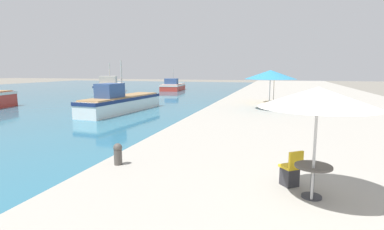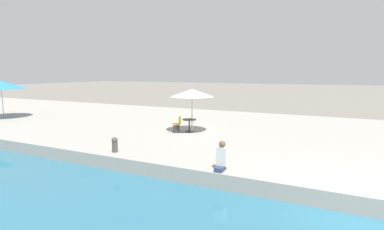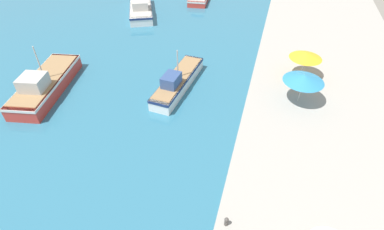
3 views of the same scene
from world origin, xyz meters
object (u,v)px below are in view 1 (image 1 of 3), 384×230
at_px(cafe_umbrella_white, 270,75).
at_px(cafe_chair_left, 290,173).
at_px(fishing_boat_mid, 121,102).
at_px(mooring_bollard, 118,153).
at_px(cafe_umbrella_pink, 318,97).
at_px(cafe_table, 313,174).
at_px(fishing_boat_far, 110,87).
at_px(cafe_umbrella_striped, 274,75).
at_px(fishing_boat_distant, 173,86).

xyz_separation_m(cafe_umbrella_white, cafe_chair_left, (0.93, -14.40, -2.14)).
distance_m(fishing_boat_mid, mooring_bollard, 15.75).
xyz_separation_m(cafe_umbrella_pink, cafe_umbrella_white, (-1.35, 15.15, 0.21)).
height_order(cafe_table, cafe_chair_left, cafe_chair_left).
xyz_separation_m(cafe_umbrella_white, cafe_table, (1.37, -14.97, -1.94)).
height_order(fishing_boat_far, cafe_umbrella_striped, fishing_boat_far).
bearing_deg(cafe_umbrella_striped, cafe_chair_left, -87.82).
height_order(fishing_boat_mid, cafe_umbrella_white, fishing_boat_mid).
distance_m(fishing_boat_distant, cafe_chair_left, 42.80).
bearing_deg(cafe_chair_left, cafe_umbrella_pink, -98.71).
relative_size(cafe_umbrella_pink, cafe_chair_left, 2.72).
distance_m(fishing_boat_mid, fishing_boat_distant, 25.56).
height_order(cafe_umbrella_pink, cafe_chair_left, cafe_umbrella_pink).
distance_m(fishing_boat_mid, fishing_boat_far, 21.04).
height_order(cafe_umbrella_striped, mooring_bollard, cafe_umbrella_striped).
relative_size(cafe_umbrella_white, cafe_chair_left, 3.93).
distance_m(cafe_umbrella_pink, cafe_chair_left, 2.12).
height_order(cafe_umbrella_pink, cafe_table, cafe_umbrella_pink).
bearing_deg(cafe_umbrella_pink, cafe_table, 83.31).
distance_m(fishing_boat_far, mooring_bollard, 36.76).
distance_m(fishing_boat_distant, cafe_table, 43.50).
distance_m(fishing_boat_mid, cafe_umbrella_white, 11.80).
height_order(cafe_umbrella_pink, cafe_umbrella_striped, cafe_umbrella_striped).
xyz_separation_m(cafe_table, mooring_bollard, (-5.34, 0.89, -0.18)).
distance_m(fishing_boat_distant, mooring_bollard, 40.79).
bearing_deg(cafe_table, fishing_boat_mid, 131.45).
distance_m(fishing_boat_far, cafe_table, 40.51).
distance_m(cafe_umbrella_pink, cafe_table, 1.73).
height_order(cafe_umbrella_white, cafe_umbrella_striped, cafe_umbrella_white).
bearing_deg(cafe_table, cafe_umbrella_striped, 93.42).
bearing_deg(cafe_chair_left, cafe_umbrella_white, 55.62).
xyz_separation_m(fishing_boat_distant, mooring_bollard, (12.17, -38.93, 0.24)).
bearing_deg(mooring_bollard, cafe_umbrella_white, 74.26).
relative_size(cafe_table, mooring_bollard, 1.22).
bearing_deg(fishing_boat_far, mooring_bollard, -82.81).
bearing_deg(fishing_boat_far, cafe_umbrella_white, -60.97).
bearing_deg(cafe_chair_left, cafe_umbrella_striped, 54.11).
relative_size(fishing_boat_distant, cafe_umbrella_white, 1.88).
height_order(fishing_boat_distant, cafe_table, fishing_boat_distant).
relative_size(cafe_umbrella_striped, cafe_chair_left, 3.51).
height_order(fishing_boat_far, cafe_table, fishing_boat_far).
xyz_separation_m(fishing_boat_mid, cafe_chair_left, (12.51, -14.10, 0.08)).
distance_m(cafe_umbrella_pink, cafe_umbrella_white, 15.22).
xyz_separation_m(fishing_boat_mid, fishing_boat_distant, (-4.56, 25.15, -0.14)).
height_order(cafe_umbrella_pink, mooring_bollard, cafe_umbrella_pink).
xyz_separation_m(cafe_umbrella_striped, cafe_chair_left, (0.72, -18.93, -2.05)).
xyz_separation_m(cafe_umbrella_pink, cafe_table, (0.02, 0.18, -1.72)).
relative_size(cafe_umbrella_white, cafe_table, 4.47).
bearing_deg(cafe_chair_left, fishing_boat_far, 89.28).
xyz_separation_m(fishing_boat_far, mooring_bollard, (19.24, -31.32, 0.07)).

